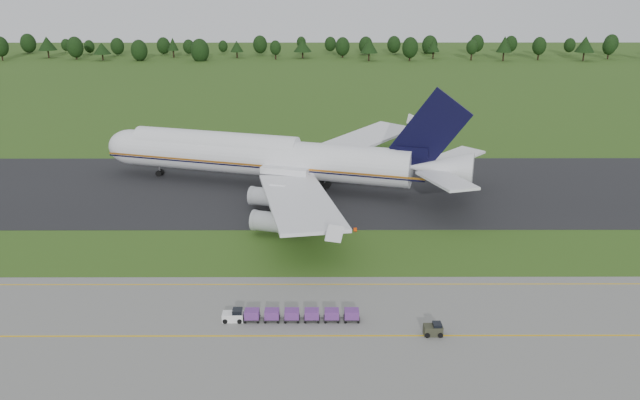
{
  "coord_description": "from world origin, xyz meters",
  "views": [
    {
      "loc": [
        -1.87,
        -80.43,
        36.59
      ],
      "look_at": [
        -1.64,
        2.0,
        7.07
      ],
      "focal_mm": 35.0,
      "sensor_mm": 36.0,
      "label": 1
    }
  ],
  "objects_px": {
    "aircraft": "(270,157)",
    "edge_markers": "(322,230)",
    "utility_cart": "(433,330)",
    "baggage_train": "(289,315)"
  },
  "relations": [
    {
      "from": "aircraft",
      "to": "edge_markers",
      "type": "distance_m",
      "value": 24.54
    },
    {
      "from": "utility_cart",
      "to": "edge_markers",
      "type": "distance_m",
      "value": 31.57
    },
    {
      "from": "aircraft",
      "to": "edge_markers",
      "type": "height_order",
      "value": "aircraft"
    },
    {
      "from": "edge_markers",
      "to": "aircraft",
      "type": "bearing_deg",
      "value": 113.49
    },
    {
      "from": "aircraft",
      "to": "utility_cart",
      "type": "distance_m",
      "value": 55.73
    },
    {
      "from": "baggage_train",
      "to": "utility_cart",
      "type": "relative_size",
      "value": 7.64
    },
    {
      "from": "baggage_train",
      "to": "edge_markers",
      "type": "bearing_deg",
      "value": 81.58
    },
    {
      "from": "aircraft",
      "to": "edge_markers",
      "type": "xyz_separation_m",
      "value": [
        9.54,
        -21.96,
        -5.37
      ]
    },
    {
      "from": "baggage_train",
      "to": "edge_markers",
      "type": "xyz_separation_m",
      "value": [
        3.89,
        26.29,
        -0.52
      ]
    },
    {
      "from": "utility_cart",
      "to": "edge_markers",
      "type": "bearing_deg",
      "value": 111.93
    }
  ]
}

